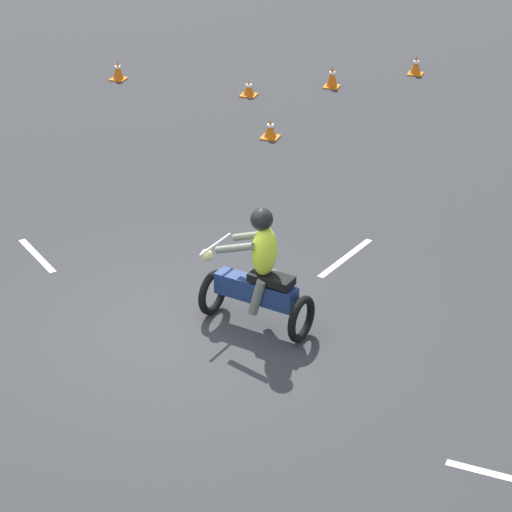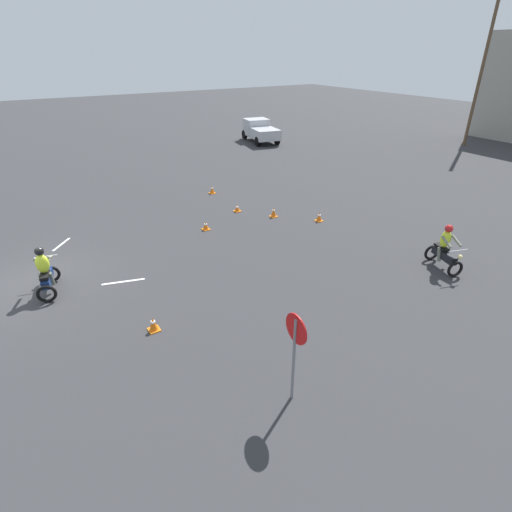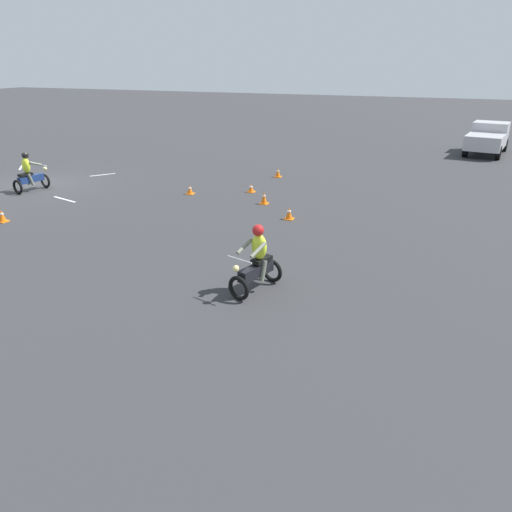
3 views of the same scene
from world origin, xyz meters
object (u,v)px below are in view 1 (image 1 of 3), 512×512
Objects in this scene: motorcycle_rider_foreground at (258,276)px; traffic_cone_far_right at (118,71)px; traffic_cone_near_left at (249,89)px; traffic_cone_mid_center at (270,129)px; traffic_cone_near_right at (332,77)px; traffic_cone_far_left at (416,66)px.

traffic_cone_far_right is (-6.22, 8.89, -0.52)m from motorcycle_rider_foreground.
traffic_cone_near_left is at bearing -2.80° from traffic_cone_far_right.
traffic_cone_near_left is 2.54m from traffic_cone_mid_center.
traffic_cone_near_left is at bearing 118.06° from traffic_cone_mid_center.
traffic_cone_mid_center is 4.91m from traffic_cone_far_right.
traffic_cone_mid_center is (-1.94, 6.49, -0.55)m from motorcycle_rider_foreground.
traffic_cone_far_right is (-4.59, -0.97, -0.02)m from traffic_cone_near_right.
traffic_cone_near_right reaches higher than traffic_cone_mid_center.
traffic_cone_far_left is (1.54, 1.49, -0.02)m from traffic_cone_near_right.
traffic_cone_near_right is 3.38m from traffic_cone_mid_center.
traffic_cone_near_left is 0.78× the size of traffic_cone_far_right.
traffic_cone_near_left is (-3.13, 8.74, -0.57)m from motorcycle_rider_foreground.
traffic_cone_near_left is 0.70× the size of traffic_cone_near_right.
motorcycle_rider_foreground is 6.80m from traffic_cone_mid_center.
traffic_cone_near_right is 4.69m from traffic_cone_far_right.
motorcycle_rider_foreground is 3.90× the size of traffic_cone_far_right.
traffic_cone_mid_center is at bearing -61.94° from traffic_cone_near_left.
traffic_cone_near_right is at bearing 36.76° from traffic_cone_near_left.
traffic_cone_far_left reaches higher than traffic_cone_near_left.
traffic_cone_far_left is at bearing 21.91° from traffic_cone_far_right.
traffic_cone_near_left is 4.01m from traffic_cone_far_left.
traffic_cone_near_right is 1.11× the size of traffic_cone_far_right.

